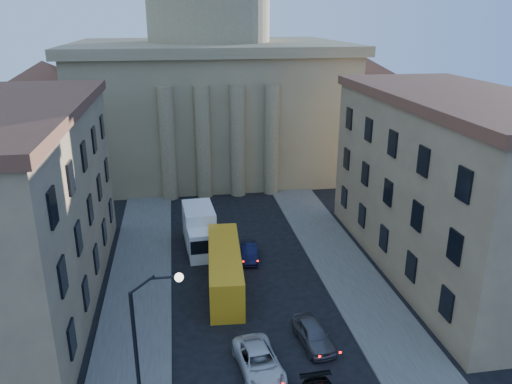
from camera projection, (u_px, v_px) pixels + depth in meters
sidewalk_left at (136, 318)px, 35.23m from camera, size 5.00×60.00×0.15m
sidewalk_right at (365, 298)px, 37.80m from camera, size 5.00×60.00×0.15m
church at (211, 81)px, 67.42m from camera, size 68.02×28.76×36.60m
building_left at (8, 208)px, 35.21m from camera, size 11.60×26.60×14.70m
building_right at (454, 184)px, 40.35m from camera, size 11.60×26.60×14.70m
street_lamp at (146, 340)px, 24.42m from camera, size 2.62×0.44×8.83m
car_left_mid at (259, 362)px, 29.84m from camera, size 2.94×5.37×1.42m
car_right_far at (313, 334)px, 32.41m from camera, size 2.27×4.50×1.47m
car_right_distant at (249, 252)px, 43.85m from camera, size 1.78×4.13×1.32m
city_bus at (225, 267)px, 39.16m from camera, size 3.18×10.92×3.04m
box_truck at (200, 230)px, 45.54m from camera, size 3.02×6.85×3.68m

